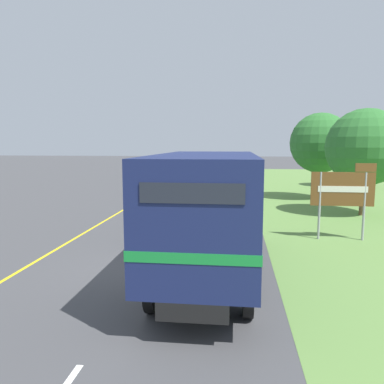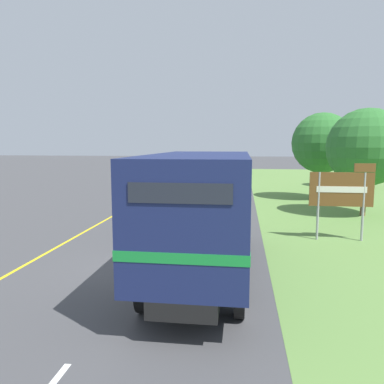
{
  "view_description": "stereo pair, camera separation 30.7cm",
  "coord_description": "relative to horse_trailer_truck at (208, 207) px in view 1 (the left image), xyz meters",
  "views": [
    {
      "loc": [
        2.56,
        -10.56,
        3.7
      ],
      "look_at": [
        0.3,
        8.63,
        1.2
      ],
      "focal_mm": 35.0,
      "sensor_mm": 36.0,
      "label": 1
    },
    {
      "loc": [
        2.86,
        -10.52,
        3.7
      ],
      "look_at": [
        0.3,
        8.63,
        1.2
      ],
      "focal_mm": 35.0,
      "sensor_mm": 36.0,
      "label": 2
    }
  ],
  "objects": [
    {
      "name": "centre_dash_farthest",
      "position": [
        -1.81,
        27.01,
        -1.94
      ],
      "size": [
        0.12,
        2.6,
        0.01
      ],
      "primitive_type": "cube",
      "color": "white",
      "rests_on": "ground"
    },
    {
      "name": "roadside_tree_near",
      "position": [
        7.29,
        9.81,
        1.58
      ],
      "size": [
        3.94,
        3.94,
        5.49
      ],
      "color": "brown",
      "rests_on": "ground"
    },
    {
      "name": "highway_sign",
      "position": [
        4.86,
        4.45,
        -0.03
      ],
      "size": [
        2.36,
        0.09,
        2.97
      ],
      "color": "#9E9EA3",
      "rests_on": "ground"
    },
    {
      "name": "ground_plane",
      "position": [
        -1.81,
        0.26,
        -1.94
      ],
      "size": [
        200.0,
        200.0,
        0.0
      ],
      "primitive_type": "plane",
      "color": "#444447"
    },
    {
      "name": "roadside_tree_mid",
      "position": [
        6.26,
        15.42,
        1.79
      ],
      "size": [
        3.95,
        3.95,
        5.73
      ],
      "color": "brown",
      "rests_on": "ground"
    },
    {
      "name": "centre_dash_mid_b",
      "position": [
        -1.81,
        13.81,
        -1.94
      ],
      "size": [
        0.12,
        2.6,
        0.01
      ],
      "primitive_type": "cube",
      "color": "white",
      "rests_on": "ground"
    },
    {
      "name": "lead_car_black_ahead",
      "position": [
        -0.02,
        35.39,
        -1.01
      ],
      "size": [
        1.8,
        4.02,
        1.84
      ],
      "color": "black",
      "rests_on": "ground"
    },
    {
      "name": "horse_trailer_truck",
      "position": [
        0.0,
        0.0,
        0.0
      ],
      "size": [
        2.45,
        8.56,
        3.44
      ],
      "color": "black",
      "rests_on": "ground"
    },
    {
      "name": "edge_line_yellow",
      "position": [
        -5.51,
        15.08,
        -1.94
      ],
      "size": [
        0.12,
        60.72,
        0.01
      ],
      "primitive_type": "cube",
      "color": "yellow",
      "rests_on": "ground"
    },
    {
      "name": "lead_car_white",
      "position": [
        -3.85,
        17.47,
        -0.94
      ],
      "size": [
        1.8,
        4.4,
        2.0
      ],
      "color": "black",
      "rests_on": "ground"
    },
    {
      "name": "centre_dash_near",
      "position": [
        -1.81,
        0.61,
        -1.94
      ],
      "size": [
        0.12,
        2.6,
        0.01
      ],
      "primitive_type": "cube",
      "color": "white",
      "rests_on": "ground"
    },
    {
      "name": "centre_dash_mid_a",
      "position": [
        -1.81,
        7.21,
        -1.94
      ],
      "size": [
        0.12,
        2.6,
        0.01
      ],
      "primitive_type": "cube",
      "color": "white",
      "rests_on": "ground"
    },
    {
      "name": "centre_dash_far",
      "position": [
        -1.81,
        20.41,
        -1.94
      ],
      "size": [
        0.12,
        2.6,
        0.01
      ],
      "primitive_type": "cube",
      "color": "white",
      "rests_on": "ground"
    },
    {
      "name": "roadside_tree_far",
      "position": [
        10.66,
        23.02,
        1.63
      ],
      "size": [
        3.8,
        3.8,
        5.48
      ],
      "color": "brown",
      "rests_on": "ground"
    }
  ]
}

